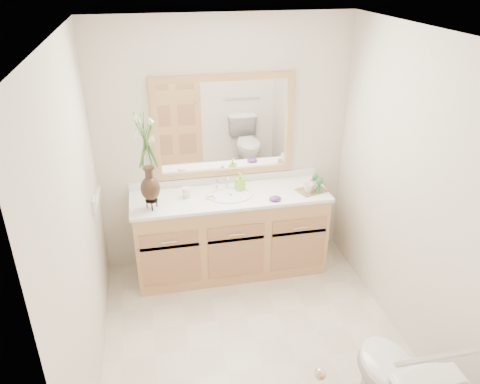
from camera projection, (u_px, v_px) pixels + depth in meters
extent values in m
plane|color=beige|center=(254.00, 340.00, 3.83)|extent=(2.60, 2.60, 0.00)
cube|color=white|center=(260.00, 34.00, 2.75)|extent=(2.40, 2.60, 0.02)
cube|color=silver|center=(224.00, 147.00, 4.43)|extent=(2.40, 0.02, 2.40)
cube|color=silver|center=(323.00, 346.00, 2.15)|extent=(2.40, 0.02, 2.40)
cube|color=silver|center=(79.00, 230.00, 3.07)|extent=(0.02, 2.60, 2.40)
cube|color=silver|center=(412.00, 196.00, 3.51)|extent=(0.02, 2.60, 2.40)
cube|color=#DDB16B|center=(231.00, 234.00, 4.54)|extent=(1.80, 0.55, 0.80)
cube|color=white|center=(230.00, 196.00, 4.35)|extent=(1.84, 0.57, 0.03)
ellipsoid|color=white|center=(231.00, 201.00, 4.35)|extent=(0.38, 0.30, 0.12)
cylinder|color=silver|center=(227.00, 182.00, 4.46)|extent=(0.02, 0.02, 0.11)
cylinder|color=silver|center=(217.00, 184.00, 4.45)|extent=(0.02, 0.02, 0.08)
cylinder|color=silver|center=(237.00, 183.00, 4.48)|extent=(0.02, 0.02, 0.08)
cube|color=white|center=(224.00, 127.00, 4.32)|extent=(1.20, 0.01, 0.85)
cube|color=#DDB16B|center=(224.00, 77.00, 4.11)|extent=(1.32, 0.04, 0.06)
cube|color=#DDB16B|center=(225.00, 172.00, 4.52)|extent=(1.32, 0.04, 0.06)
cube|color=#DDB16B|center=(155.00, 131.00, 4.20)|extent=(0.06, 0.04, 0.85)
cube|color=#DDB16B|center=(290.00, 122.00, 4.43)|extent=(0.06, 0.04, 0.85)
cube|color=white|center=(94.00, 205.00, 3.84)|extent=(0.02, 0.12, 0.12)
cylinder|color=silver|center=(444.00, 356.00, 2.42)|extent=(0.55, 0.03, 0.03)
imported|color=white|center=(395.00, 383.00, 2.99)|extent=(0.42, 0.75, 0.74)
cylinder|color=black|center=(152.00, 200.00, 4.07)|extent=(0.11, 0.11, 0.01)
ellipsoid|color=black|center=(150.00, 188.00, 4.02)|extent=(0.17, 0.17, 0.22)
cylinder|color=black|center=(149.00, 174.00, 3.96)|extent=(0.07, 0.07, 0.10)
cylinder|color=#4C7A33|center=(146.00, 145.00, 3.85)|extent=(0.06, 0.06, 0.40)
cylinder|color=white|center=(186.00, 192.00, 4.28)|extent=(0.07, 0.07, 0.10)
cylinder|color=white|center=(210.00, 197.00, 4.29)|extent=(0.11, 0.11, 0.01)
cube|color=beige|center=(210.00, 195.00, 4.28)|extent=(0.07, 0.05, 0.02)
imported|color=#85D632|center=(240.00, 182.00, 4.41)|extent=(0.09, 0.09, 0.15)
ellipsoid|color=#552775|center=(275.00, 198.00, 4.23)|extent=(0.12, 0.10, 0.04)
cube|color=brown|center=(312.00, 190.00, 4.41)|extent=(0.31, 0.25, 0.01)
imported|color=white|center=(308.00, 188.00, 4.35)|extent=(0.11, 0.11, 0.09)
imported|color=white|center=(314.00, 184.00, 4.41)|extent=(0.12, 0.12, 0.09)
cylinder|color=#246E34|center=(319.00, 191.00, 4.37)|extent=(0.06, 0.06, 0.01)
cylinder|color=#246E34|center=(319.00, 187.00, 4.35)|extent=(0.01, 0.01, 0.09)
ellipsoid|color=#246E34|center=(320.00, 181.00, 4.32)|extent=(0.07, 0.07, 0.08)
cylinder|color=#246E34|center=(315.00, 186.00, 4.47)|extent=(0.06, 0.06, 0.01)
cylinder|color=#246E34|center=(315.00, 182.00, 4.45)|extent=(0.01, 0.01, 0.08)
ellipsoid|color=#246E34|center=(315.00, 177.00, 4.43)|extent=(0.06, 0.06, 0.07)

